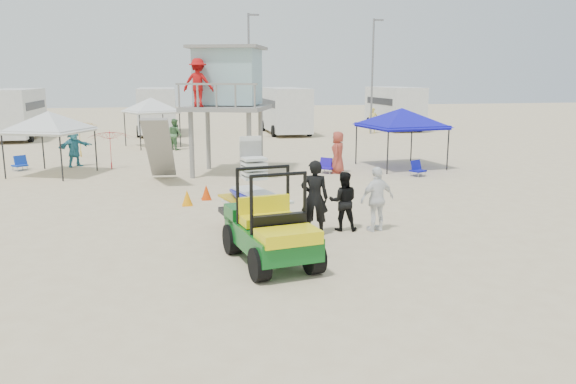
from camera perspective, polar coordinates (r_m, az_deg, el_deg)
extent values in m
plane|color=beige|center=(10.89, 0.71, -9.96)|extent=(140.00, 140.00, 0.00)
cube|color=#0D551A|center=(12.25, -1.75, -4.57)|extent=(1.77, 2.88, 0.47)
cube|color=yellow|center=(12.17, -1.76, -3.26)|extent=(1.34, 0.95, 0.26)
cylinder|color=black|center=(11.32, -3.84, -7.27)|extent=(0.41, 0.73, 0.69)
cube|color=black|center=(14.47, -3.37, -2.40)|extent=(1.74, 2.27, 0.13)
cylinder|color=black|center=(14.45, -5.71, -3.43)|extent=(0.31, 0.57, 0.54)
imported|color=black|center=(14.37, 2.71, -0.58)|extent=(0.82, 0.65, 1.95)
imported|color=black|center=(14.87, 5.63, -0.95)|extent=(0.89, 0.76, 1.57)
imported|color=white|center=(14.91, 9.04, -0.72)|extent=(1.08, 0.66, 1.72)
cylinder|color=gray|center=(22.35, -8.86, 4.60)|extent=(0.19, 0.19, 2.68)
cube|color=gray|center=(23.49, -6.24, 8.49)|extent=(4.12, 4.12, 0.17)
cube|color=#8EB1B7|center=(23.78, -6.38, 11.54)|extent=(3.05, 2.86, 2.25)
imported|color=#B20F0F|center=(22.32, -8.24, 10.91)|extent=(1.21, 0.70, 1.88)
cylinder|color=black|center=(23.96, 9.48, 4.12)|extent=(0.06, 0.06, 1.91)
pyramid|color=#1210B5|center=(25.73, 11.51, 8.37)|extent=(3.50, 3.50, 0.80)
cube|color=#1210B5|center=(25.79, 11.43, 6.59)|extent=(3.50, 3.50, 0.18)
cylinder|color=black|center=(24.36, -26.39, 3.18)|extent=(0.06, 0.06, 1.90)
pyramid|color=silver|center=(25.17, -23.20, 7.57)|extent=(3.57, 3.57, 0.80)
cube|color=silver|center=(25.22, -23.05, 5.76)|extent=(3.57, 3.57, 0.18)
cylinder|color=black|center=(32.73, -15.79, 5.98)|extent=(0.06, 0.06, 2.10)
pyramid|color=silver|center=(33.76, -13.77, 9.31)|extent=(3.37, 3.37, 0.80)
cube|color=silver|center=(33.79, -13.71, 7.95)|extent=(3.37, 3.37, 0.18)
imported|color=red|center=(26.03, -17.59, 4.12)|extent=(2.03, 2.06, 1.73)
imported|color=gold|center=(30.49, -20.33, 5.10)|extent=(2.91, 2.91, 1.87)
cone|color=#DD3C06|center=(18.83, -8.31, -0.03)|extent=(0.34, 0.34, 0.50)
cone|color=orange|center=(18.08, -10.21, -0.57)|extent=(0.34, 0.34, 0.50)
cube|color=#1036B2|center=(27.17, -25.59, 2.45)|extent=(0.74, 0.73, 0.06)
cube|color=#1036B2|center=(27.38, -25.52, 2.94)|extent=(0.52, 0.48, 0.44)
cylinder|color=#B2B2B7|center=(27.05, -26.12, 2.10)|extent=(0.03, 0.03, 0.20)
cube|color=#0D1093|center=(23.70, 13.07, 2.10)|extent=(0.70, 0.69, 0.06)
cube|color=#0D1093|center=(23.89, 12.85, 2.67)|extent=(0.56, 0.39, 0.44)
cylinder|color=#B2B2B7|center=(23.45, 12.78, 1.72)|extent=(0.03, 0.03, 0.20)
cube|color=#2210B4|center=(23.87, 3.99, 2.44)|extent=(0.74, 0.73, 0.06)
cube|color=#2210B4|center=(24.07, 3.84, 3.00)|extent=(0.51, 0.49, 0.44)
cylinder|color=#B2B2B7|center=(23.64, 3.60, 2.06)|extent=(0.03, 0.03, 0.20)
cube|color=silver|center=(41.13, -25.91, 7.29)|extent=(2.50, 6.80, 3.00)
cube|color=black|center=(41.10, -25.96, 7.92)|extent=(2.54, 5.44, 0.50)
cube|color=silver|center=(41.45, -13.14, 8.17)|extent=(2.50, 6.50, 3.00)
cube|color=black|center=(41.43, -13.17, 8.79)|extent=(2.54, 5.20, 0.50)
cylinder|color=black|center=(39.52, -14.92, 5.97)|extent=(0.25, 0.80, 0.80)
cube|color=silver|center=(40.79, -0.30, 8.42)|extent=(2.50, 7.00, 3.00)
cube|color=black|center=(40.76, -0.31, 9.05)|extent=(2.54, 5.60, 0.50)
cylinder|color=black|center=(38.45, -1.46, 6.20)|extent=(0.25, 0.80, 0.80)
cube|color=silver|center=(44.88, 10.75, 8.51)|extent=(2.50, 6.60, 3.00)
cube|color=black|center=(44.86, 10.77, 9.08)|extent=(2.54, 5.28, 0.50)
cylinder|color=black|center=(42.55, 10.21, 6.55)|extent=(0.25, 0.80, 0.80)
cylinder|color=slate|center=(37.25, -3.97, 11.55)|extent=(0.14, 0.14, 8.00)
cylinder|color=slate|center=(40.94, 8.55, 11.45)|extent=(0.14, 0.14, 8.00)
imported|color=#A53C2F|center=(23.85, 5.08, 4.04)|extent=(0.89, 1.03, 1.77)
imported|color=#DAC351|center=(41.72, 8.60, 7.21)|extent=(0.75, 0.57, 1.83)
imported|color=#4B7D4B|center=(32.18, -11.41, 5.77)|extent=(1.01, 1.07, 1.74)
imported|color=teal|center=(27.31, -20.92, 4.27)|extent=(1.60, 1.44, 1.77)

